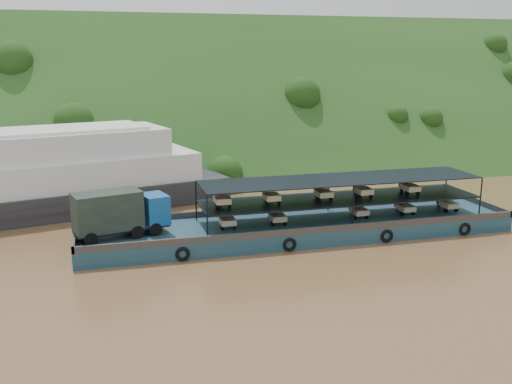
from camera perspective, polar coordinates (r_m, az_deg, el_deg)
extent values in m
plane|color=brown|center=(46.19, 3.38, -4.55)|extent=(160.00, 160.00, 0.00)
cube|color=#193C15|center=(80.17, -4.79, 3.12)|extent=(140.00, 39.60, 39.60)
cube|color=#15344B|center=(46.52, 4.35, -3.66)|extent=(35.00, 7.00, 1.20)
cube|color=#592D19|center=(49.38, 3.05, -1.60)|extent=(35.00, 0.20, 0.50)
cube|color=#592D19|center=(43.23, 5.86, -3.84)|extent=(35.00, 0.20, 0.50)
cube|color=#592D19|center=(54.46, 21.90, -1.15)|extent=(0.20, 7.00, 0.50)
cube|color=#592D19|center=(43.86, -17.67, -4.17)|extent=(0.20, 7.00, 0.50)
torus|color=black|center=(41.00, -7.34, -6.17)|extent=(1.06, 0.26, 1.06)
torus|color=black|center=(42.72, 3.39, -5.27)|extent=(1.06, 0.26, 1.06)
torus|color=black|center=(45.79, 12.96, -4.31)|extent=(1.06, 0.26, 1.06)
torus|color=black|center=(49.39, 20.16, -3.51)|extent=(1.06, 0.26, 1.06)
cylinder|color=black|center=(41.85, -16.22, -4.55)|extent=(1.05, 0.59, 1.00)
cylinder|color=black|center=(43.80, -16.89, -3.80)|extent=(1.05, 0.59, 1.00)
cylinder|color=black|center=(42.71, -11.81, -3.93)|extent=(1.05, 0.59, 1.00)
cylinder|color=black|center=(44.62, -12.66, -3.22)|extent=(1.05, 0.59, 1.00)
cylinder|color=black|center=(43.13, -10.05, -3.68)|extent=(1.05, 0.59, 1.00)
cylinder|color=black|center=(45.03, -10.97, -2.99)|extent=(1.05, 0.59, 1.00)
cube|color=black|center=(43.40, -13.25, -3.52)|extent=(7.11, 3.85, 0.20)
cube|color=#144E8C|center=(43.85, -10.10, -1.64)|extent=(2.25, 2.74, 2.19)
cube|color=black|center=(44.03, -9.09, -1.00)|extent=(0.57, 1.94, 0.90)
cube|color=black|center=(42.75, -14.63, -1.84)|extent=(5.23, 3.53, 2.79)
cube|color=black|center=(47.17, 8.41, -0.68)|extent=(23.00, 5.00, 0.12)
cube|color=black|center=(46.81, 8.47, 1.27)|extent=(23.00, 5.00, 0.08)
cylinder|color=black|center=(41.59, -4.90, -2.50)|extent=(0.12, 0.12, 3.30)
cylinder|color=black|center=(46.35, -6.02, -0.87)|extent=(0.12, 0.12, 3.30)
cylinder|color=black|center=(44.97, 9.67, -1.43)|extent=(0.12, 0.12, 3.30)
cylinder|color=black|center=(49.41, 7.26, -0.01)|extent=(0.12, 0.12, 3.30)
cylinder|color=black|center=(50.79, 21.54, -0.48)|extent=(0.12, 0.12, 3.30)
cylinder|color=black|center=(54.76, 18.47, 0.72)|extent=(0.12, 0.12, 3.30)
cylinder|color=black|center=(45.68, -3.26, -2.84)|extent=(0.12, 0.52, 0.52)
cylinder|color=black|center=(43.89, -3.41, -3.52)|extent=(0.14, 0.52, 0.52)
cylinder|color=black|center=(44.09, -2.14, -3.42)|extent=(0.14, 0.52, 0.52)
cube|color=beige|center=(44.22, -2.88, -2.92)|extent=(1.15, 1.50, 0.44)
cube|color=red|center=(45.25, -3.19, -2.31)|extent=(0.55, 0.80, 0.80)
cube|color=red|center=(44.93, -3.15, -1.76)|extent=(0.50, 0.10, 0.10)
cylinder|color=black|center=(46.64, 1.63, -2.48)|extent=(0.12, 0.52, 0.52)
cylinder|color=black|center=(44.85, 1.68, -3.13)|extent=(0.14, 0.52, 0.52)
cylinder|color=black|center=(45.14, 2.90, -3.03)|extent=(0.14, 0.52, 0.52)
cube|color=tan|center=(45.22, 2.16, -2.54)|extent=(1.15, 1.50, 0.44)
cube|color=#B7100C|center=(46.23, 1.74, -1.95)|extent=(0.55, 0.80, 0.80)
cube|color=#B7100C|center=(45.91, 1.82, -1.42)|extent=(0.50, 0.10, 0.10)
cylinder|color=black|center=(49.08, 9.56, -1.85)|extent=(0.12, 0.52, 0.52)
cylinder|color=black|center=(47.30, 9.91, -2.45)|extent=(0.14, 0.52, 0.52)
cylinder|color=black|center=(47.73, 11.00, -2.35)|extent=(0.14, 0.52, 0.52)
cube|color=beige|center=(47.73, 10.29, -1.90)|extent=(1.15, 1.50, 0.44)
cube|color=#AB0B18|center=(48.69, 9.73, -1.35)|extent=(0.55, 0.80, 0.80)
cube|color=#AB0B18|center=(48.39, 9.85, -0.84)|extent=(0.50, 0.10, 0.10)
cylinder|color=black|center=(50.98, 13.93, -1.50)|extent=(0.12, 0.52, 0.52)
cylinder|color=black|center=(49.23, 14.43, -2.05)|extent=(0.14, 0.52, 0.52)
cylinder|color=black|center=(49.72, 15.43, -1.96)|extent=(0.14, 0.52, 0.52)
cube|color=#C2BC89|center=(49.68, 14.76, -1.53)|extent=(1.15, 1.50, 0.44)
cube|color=red|center=(50.60, 14.13, -1.01)|extent=(0.55, 0.80, 0.80)
cube|color=red|center=(50.31, 14.27, -0.51)|extent=(0.50, 0.10, 0.10)
cylinder|color=black|center=(53.08, 17.85, -1.17)|extent=(0.12, 0.52, 0.52)
cylinder|color=black|center=(51.36, 18.46, -1.69)|extent=(0.14, 0.52, 0.52)
cylinder|color=black|center=(51.91, 19.38, -1.60)|extent=(0.14, 0.52, 0.52)
cube|color=beige|center=(51.83, 18.74, -1.19)|extent=(1.15, 1.50, 0.44)
cube|color=red|center=(52.71, 18.06, -0.70)|extent=(0.55, 0.80, 0.80)
cube|color=red|center=(52.44, 18.22, -0.22)|extent=(0.50, 0.10, 0.10)
cylinder|color=black|center=(45.15, -3.77, -0.77)|extent=(0.12, 0.52, 0.52)
cylinder|color=black|center=(43.35, -3.95, -1.38)|extent=(0.14, 0.52, 0.52)
cylinder|color=black|center=(43.54, -2.66, -1.29)|extent=(0.14, 0.52, 0.52)
cube|color=beige|center=(43.69, -3.40, -0.79)|extent=(1.15, 1.50, 0.44)
cube|color=red|center=(44.74, -3.71, -0.22)|extent=(0.55, 0.80, 0.80)
cube|color=red|center=(44.44, -3.66, 0.35)|extent=(0.50, 0.10, 0.10)
cylinder|color=black|center=(46.06, 1.05, -0.46)|extent=(0.12, 0.52, 0.52)
cylinder|color=black|center=(44.25, 1.08, -1.04)|extent=(0.14, 0.52, 0.52)
cylinder|color=black|center=(44.53, 2.31, -0.96)|extent=(0.14, 0.52, 0.52)
cube|color=beige|center=(44.63, 1.57, -0.47)|extent=(1.15, 1.50, 0.44)
cube|color=#C7B98D|center=(45.66, 1.16, 0.08)|extent=(0.55, 0.80, 0.80)
cube|color=#C7B98D|center=(45.36, 1.23, 0.64)|extent=(0.50, 0.10, 0.10)
cylinder|color=black|center=(47.43, 6.12, -0.13)|extent=(0.12, 0.52, 0.52)
cylinder|color=black|center=(45.63, 6.35, -0.68)|extent=(0.14, 0.52, 0.52)
cylinder|color=black|center=(46.00, 7.51, -0.60)|extent=(0.14, 0.52, 0.52)
cube|color=tan|center=(46.05, 6.78, -0.13)|extent=(1.15, 1.50, 0.44)
cube|color=#B4290C|center=(47.04, 6.27, 0.40)|extent=(0.55, 0.80, 0.80)
cube|color=#B4290C|center=(46.75, 6.37, 0.95)|extent=(0.50, 0.10, 0.10)
cylinder|color=black|center=(48.79, 9.96, 0.12)|extent=(0.12, 0.52, 0.52)
cylinder|color=black|center=(47.00, 10.33, -0.40)|extent=(0.14, 0.52, 0.52)
cylinder|color=black|center=(47.43, 11.42, -0.32)|extent=(0.14, 0.52, 0.52)
cube|color=beige|center=(47.44, 10.71, 0.13)|extent=(1.15, 1.50, 0.44)
cube|color=beige|center=(48.41, 10.13, 0.64)|extent=(0.55, 0.80, 0.80)
cube|color=beige|center=(48.13, 10.26, 1.17)|extent=(0.50, 0.10, 0.10)
cylinder|color=black|center=(50.73, 14.37, 0.41)|extent=(0.12, 0.52, 0.52)
cylinder|color=black|center=(48.97, 14.88, -0.08)|extent=(0.14, 0.52, 0.52)
cylinder|color=black|center=(49.47, 15.88, -0.01)|extent=(0.14, 0.52, 0.52)
cube|color=#CDB491|center=(49.44, 15.20, 0.43)|extent=(1.15, 1.50, 0.44)
cube|color=#A80B14|center=(50.37, 14.56, 0.91)|extent=(0.55, 0.80, 0.80)
cube|color=#A80B14|center=(50.10, 14.71, 1.42)|extent=(0.50, 0.10, 0.10)
cube|color=black|center=(56.83, -22.36, -0.92)|extent=(39.54, 19.03, 2.30)
cube|color=silver|center=(56.31, -22.59, 1.54)|extent=(33.73, 16.64, 2.69)
cube|color=silver|center=(55.88, -22.82, 4.14)|extent=(27.93, 14.25, 2.49)
cube|color=silver|center=(55.70, -22.95, 5.55)|extent=(23.97, 12.34, 0.29)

